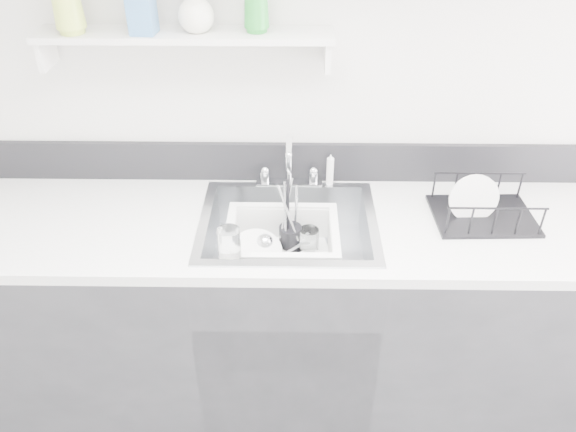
{
  "coord_description": "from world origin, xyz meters",
  "views": [
    {
      "loc": [
        0.02,
        -0.46,
        2.09
      ],
      "look_at": [
        0.0,
        1.14,
        0.98
      ],
      "focal_mm": 35.0,
      "sensor_mm": 36.0,
      "label": 1
    }
  ],
  "objects_px": {
    "sink": "(288,242)",
    "wash_tub": "(282,246)",
    "counter_run": "(288,314)",
    "dish_rack": "(485,203)"
  },
  "relations": [
    {
      "from": "counter_run",
      "to": "wash_tub",
      "type": "distance_m",
      "value": 0.37
    },
    {
      "from": "sink",
      "to": "wash_tub",
      "type": "height_order",
      "value": "sink"
    },
    {
      "from": "counter_run",
      "to": "wash_tub",
      "type": "height_order",
      "value": "counter_run"
    },
    {
      "from": "sink",
      "to": "wash_tub",
      "type": "xyz_separation_m",
      "value": [
        -0.02,
        -0.03,
        0.0
      ]
    },
    {
      "from": "wash_tub",
      "to": "sink",
      "type": "bearing_deg",
      "value": 49.91
    },
    {
      "from": "sink",
      "to": "dish_rack",
      "type": "xyz_separation_m",
      "value": [
        0.71,
        0.04,
        0.15
      ]
    },
    {
      "from": "counter_run",
      "to": "dish_rack",
      "type": "relative_size",
      "value": 8.93
    },
    {
      "from": "counter_run",
      "to": "sink",
      "type": "relative_size",
      "value": 5.0
    },
    {
      "from": "dish_rack",
      "to": "wash_tub",
      "type": "bearing_deg",
      "value": -176.69
    },
    {
      "from": "dish_rack",
      "to": "sink",
      "type": "bearing_deg",
      "value": -178.59
    }
  ]
}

